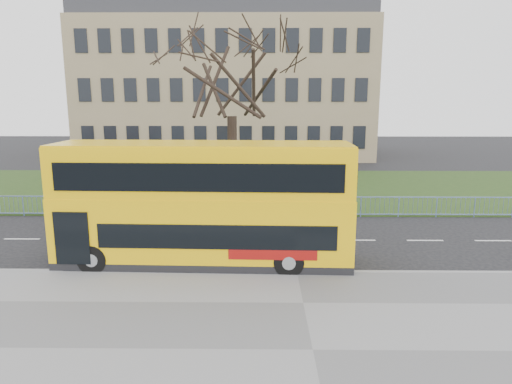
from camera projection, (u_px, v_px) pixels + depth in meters
ground at (294, 259)px, 17.81m from camera, size 120.00×120.00×0.00m
pavement at (313, 352)px, 11.19m from camera, size 80.00×10.50×0.12m
kerb at (297, 272)px, 16.28m from camera, size 80.00×0.20×0.14m
grass_verge at (280, 188)px, 31.82m from camera, size 80.00×15.40×0.08m
guard_railing at (285, 207)px, 24.17m from camera, size 40.00×0.12×1.10m
bare_tree at (232, 99)px, 26.42m from camera, size 8.48×8.48×12.11m
civic_building at (228, 91)px, 50.76m from camera, size 30.00×15.00×14.00m
yellow_bus at (204, 201)px, 16.86m from camera, size 10.89×2.90×4.53m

